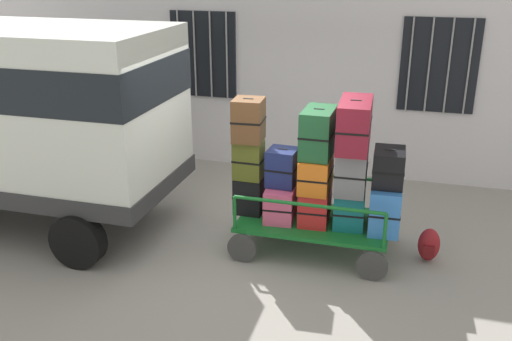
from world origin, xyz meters
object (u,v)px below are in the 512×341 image
Objects in this scene: suitcase_center_bottom at (315,203)px; suitcase_midright_bottom at (349,207)px; suitcase_center_middle at (316,173)px; suitcase_midright_top at (355,124)px; suitcase_midleft_middle at (282,167)px; van at (20,107)px; suitcase_right_middle at (389,167)px; suitcase_center_top at (318,133)px; suitcase_right_bottom at (385,207)px; suitcase_left_top at (248,120)px; luggage_cart at (314,225)px; suitcase_midright_middle at (352,170)px; backpack at (429,245)px; suitcase_midleft_bottom at (281,201)px; suitcase_left_bottom at (249,195)px; suitcase_left_middle at (249,160)px.

suitcase_midright_bottom is (0.44, -0.01, 0.01)m from suitcase_center_bottom.
suitcase_center_middle is 0.75× the size of suitcase_midright_top.
van is at bearing -175.82° from suitcase_midleft_middle.
suitcase_midright_top reaches higher than suitcase_right_middle.
suitcase_right_bottom is at bearing -1.56° from suitcase_center_top.
van reaches higher than suitcase_left_top.
suitcase_midright_bottom is at bearing 1.74° from luggage_cart.
suitcase_left_top is 0.84× the size of suitcase_center_middle.
suitcase_midright_middle reaches higher than suitcase_right_bottom.
suitcase_left_top is 2.78m from backpack.
suitcase_center_bottom is at bearing 90.00° from luggage_cart.
suitcase_left_top is at bearing 4.18° from van.
suitcase_midleft_bottom is 1.05m from suitcase_center_top.
van is 8.55× the size of suitcase_left_bottom.
suitcase_midleft_bottom is at bearing -1.08° from suitcase_left_bottom.
suitcase_center_bottom is at bearing -90.00° from suitcase_center_top.
suitcase_center_middle is at bearing -2.72° from suitcase_midleft_middle.
suitcase_center_middle is 1.48× the size of backpack.
luggage_cart is at bearing 3.00° from suitcase_midleft_bottom.
suitcase_left_bottom is 0.80× the size of suitcase_midright_bottom.
suitcase_left_bottom is 0.71× the size of suitcase_right_bottom.
suitcase_midright_top is (0.44, -0.02, 0.14)m from suitcase_center_top.
suitcase_right_middle is (4.95, 0.30, -0.49)m from van.
suitcase_right_bottom is (4.95, 0.26, -1.00)m from van.
luggage_cart is at bearing -0.52° from suitcase_midleft_middle.
backpack is at bearing 3.51° from suitcase_midleft_bottom.
suitcase_left_bottom reaches higher than backpack.
suitcase_left_middle reaches higher than suitcase_midleft_bottom.
van is 5.74m from backpack.
suitcase_right_bottom is 0.52m from suitcase_right_middle.
suitcase_right_bottom is 0.77m from backpack.
suitcase_center_top is 1.47× the size of backpack.
luggage_cart is 1.62m from suitcase_left_top.
suitcase_midright_top is (0.00, -0.01, 1.09)m from suitcase_midright_bottom.
suitcase_right_middle is at bearing 3.47° from van.
suitcase_midleft_bottom is 0.99× the size of suitcase_right_bottom.
suitcase_midright_top is at bearing -90.00° from suitcase_midright_bottom.
suitcase_center_top is 1.22× the size of suitcase_right_middle.
suitcase_center_top is 1.25m from suitcase_right_bottom.
van is 6.50× the size of suitcase_center_middle.
suitcase_center_bottom is (4.07, 0.29, -1.07)m from van.
luggage_cart is 4.54× the size of backpack.
suitcase_left_bottom is 0.72× the size of suitcase_midleft_bottom.
suitcase_center_top reaches higher than suitcase_midleft_bottom.
suitcase_midleft_bottom is (-0.44, -0.02, 0.29)m from luggage_cart.
suitcase_midright_top is (0.44, 0.02, 0.66)m from suitcase_center_middle.
suitcase_center_middle is 1.01× the size of suitcase_center_top.
suitcase_left_middle is 1.03m from suitcase_center_bottom.
luggage_cart is 0.53m from suitcase_midright_bottom.
suitcase_center_top reaches higher than suitcase_right_middle.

